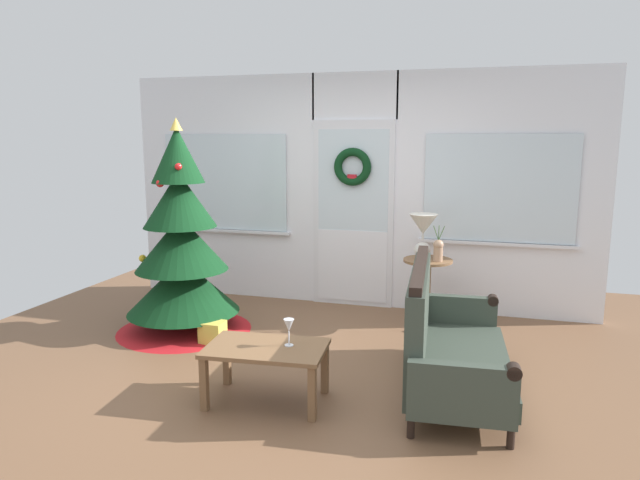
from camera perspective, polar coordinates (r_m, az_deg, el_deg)
The scene contains 10 objects.
ground_plane at distance 4.67m, azimuth -2.52°, elevation -13.30°, with size 6.76×6.76×0.00m, color brown.
back_wall_with_door at distance 6.32m, azimuth 3.41°, elevation 4.91°, with size 5.20×0.19×2.55m.
christmas_tree at distance 5.65m, azimuth -13.63°, elevation -1.44°, with size 1.30×1.30×2.04m.
settee_sofa at distance 4.38m, azimuth 12.25°, elevation -9.87°, with size 0.82×1.67×0.96m.
side_table at distance 5.74m, azimuth 10.64°, elevation -3.84°, with size 0.50×0.48×0.69m.
table_lamp at distance 5.69m, azimuth 10.24°, elevation 1.01°, with size 0.28×0.28×0.44m.
flower_vase at distance 5.61m, azimuth 11.71°, elevation -0.91°, with size 0.11×0.10×0.35m.
coffee_table at distance 4.13m, azimuth -5.39°, elevation -11.30°, with size 0.88×0.59×0.41m.
wine_glass at distance 4.06m, azimuth -3.13°, elevation -8.60°, with size 0.08×0.08×0.20m.
gift_box at distance 5.38m, azimuth -10.65°, elevation -9.07°, with size 0.21×0.19×0.21m, color #D8C64C.
Camera 1 is at (1.37, -4.06, 1.86)m, focal length 32.10 mm.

